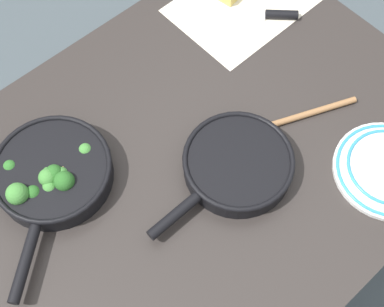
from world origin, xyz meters
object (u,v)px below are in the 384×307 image
(wooden_spoon, at_px, (270,125))
(grater_knife, at_px, (261,15))
(skillet_broccoli, at_px, (51,174))
(skillet_eggs, at_px, (237,164))

(wooden_spoon, xyz_separation_m, grater_knife, (-0.23, -0.25, 0.00))
(grater_knife, bearing_deg, skillet_broccoli, 46.67)
(skillet_broccoli, xyz_separation_m, skillet_eggs, (-0.32, 0.25, -0.00))
(grater_knife, bearing_deg, wooden_spoon, 92.18)
(skillet_broccoli, height_order, grater_knife, skillet_broccoli)
(wooden_spoon, relative_size, grater_knife, 1.60)
(skillet_eggs, height_order, wooden_spoon, skillet_eggs)
(skillet_eggs, bearing_deg, grater_knife, -142.67)
(wooden_spoon, bearing_deg, skillet_eggs, 34.56)
(skillet_broccoli, bearing_deg, skillet_eggs, 101.65)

